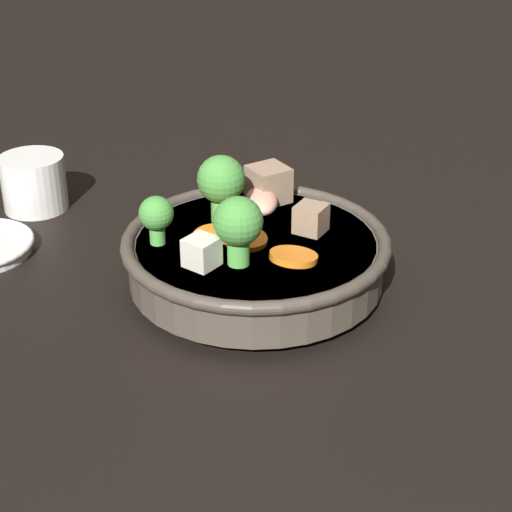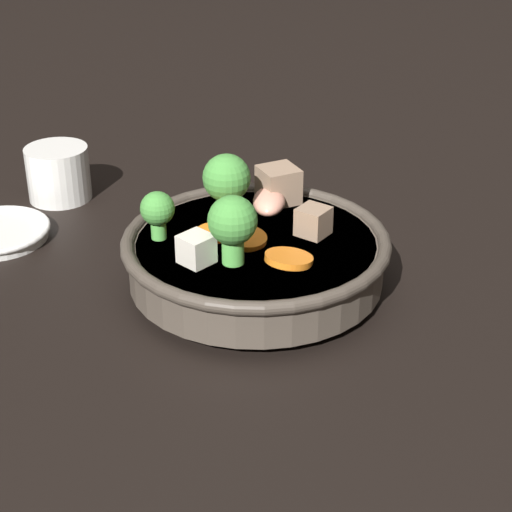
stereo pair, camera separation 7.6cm
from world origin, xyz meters
The scene contains 3 objects.
ground_plane centered at (0.00, 0.00, 0.00)m, with size 3.00×3.00×0.00m, color black.
stirfry_bowl centered at (0.00, 0.00, 0.04)m, with size 0.24×0.24×0.11m.
tea_cup centered at (0.24, 0.16, 0.03)m, with size 0.07×0.07×0.06m.
Camera 1 is at (-0.62, 0.24, 0.39)m, focal length 60.00 mm.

